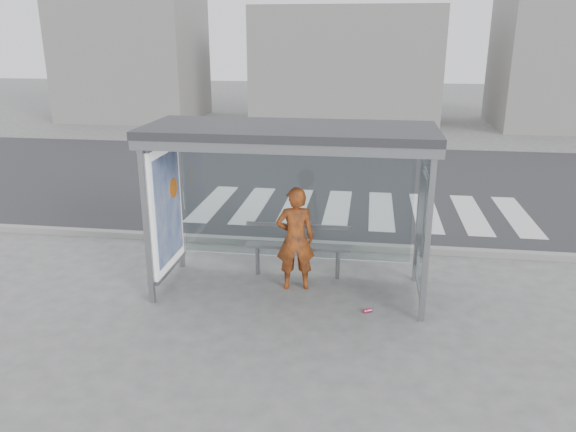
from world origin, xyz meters
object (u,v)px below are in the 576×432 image
object	(u,v)px
bus_shelter	(265,167)
soda_can	(367,311)
person	(295,239)
bench	(297,246)

from	to	relation	value
bus_shelter	soda_can	size ratio (longest dim) A/B	35.23
bus_shelter	soda_can	world-z (taller)	bus_shelter
person	bench	distance (m)	0.55
person	soda_can	size ratio (longest dim) A/B	13.90
soda_can	bus_shelter	bearing A→B (deg)	158.47
bench	soda_can	size ratio (longest dim) A/B	14.42
bus_shelter	person	world-z (taller)	bus_shelter
bench	soda_can	world-z (taller)	bench
bus_shelter	bench	bearing A→B (deg)	50.96
soda_can	bench	bearing A→B (deg)	135.68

